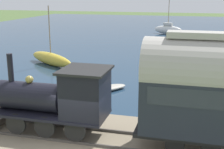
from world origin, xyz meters
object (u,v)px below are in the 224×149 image
Objects in this scene: rowboat_near_shore at (168,85)px; rowboat_far_out at (107,88)px; sailboat_white at (168,29)px; sailboat_yellow at (51,59)px; steam_locomotive at (59,97)px.

rowboat_far_out is at bearing 93.43° from rowboat_near_shore.
sailboat_white reaches higher than rowboat_near_shore.
rowboat_near_shore is (-4.69, -11.49, -0.35)m from sailboat_yellow.
sailboat_white is at bearing -13.83° from rowboat_near_shore.
rowboat_far_out is at bearing -98.57° from sailboat_yellow.
steam_locomotive is at bearing -120.66° from sailboat_yellow.
sailboat_yellow reaches higher than rowboat_near_shore.
sailboat_yellow is 2.09× the size of rowboat_far_out.
sailboat_yellow is at bearing 178.67° from sailboat_white.
rowboat_far_out is (8.18, 0.06, -2.06)m from steam_locomotive.
steam_locomotive reaches higher than rowboat_near_shore.
steam_locomotive is 0.94× the size of sailboat_yellow.
sailboat_white is at bearing -48.61° from rowboat_far_out.
sailboat_white reaches higher than steam_locomotive.
rowboat_far_out is at bearing 0.39° from steam_locomotive.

